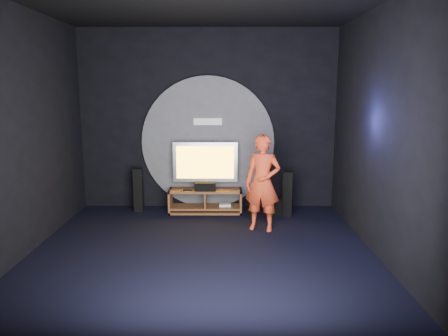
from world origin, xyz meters
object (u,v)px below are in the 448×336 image
at_px(media_console, 206,202).
at_px(subwoofer, 278,206).
at_px(tower_speaker_left, 139,190).
at_px(tower_speaker_right, 287,194).
at_px(tv, 205,163).
at_px(player, 263,183).

xyz_separation_m(media_console, subwoofer, (1.37, -0.14, -0.04)).
xyz_separation_m(tower_speaker_left, tower_speaker_right, (2.83, -0.30, 0.00)).
relative_size(media_console, subwoofer, 4.56).
xyz_separation_m(media_console, tower_speaker_left, (-1.30, 0.06, 0.23)).
distance_m(tower_speaker_left, tower_speaker_right, 2.84).
bearing_deg(media_console, tower_speaker_right, -8.74).
height_order(tower_speaker_left, tower_speaker_right, same).
height_order(tv, tower_speaker_left, tv).
height_order(tower_speaker_left, player, player).
xyz_separation_m(media_console, tower_speaker_right, (1.52, -0.23, 0.23)).
distance_m(tv, player, 1.51).
relative_size(media_console, tower_speaker_left, 1.65).
bearing_deg(player, subwoofer, 84.56).
height_order(tv, tower_speaker_right, tv).
relative_size(tower_speaker_right, player, 0.52).
bearing_deg(tower_speaker_left, subwoofer, -4.42).
xyz_separation_m(tower_speaker_right, subwoofer, (-0.15, 0.09, -0.27)).
bearing_deg(tv, player, -48.06).
bearing_deg(tv, tower_speaker_left, -179.89).
height_order(media_console, tv, tv).
bearing_deg(media_console, tower_speaker_left, 177.16).
bearing_deg(subwoofer, media_console, 174.09).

